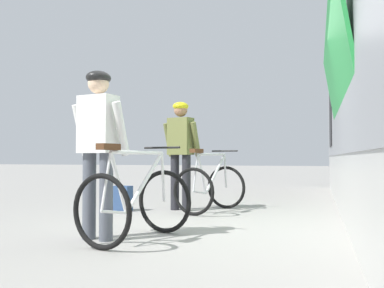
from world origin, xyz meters
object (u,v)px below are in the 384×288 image
object	(u,v)px
bicycle_near_silver	(211,186)
bicycle_far_white	(136,201)
cyclist_far_in_white	(98,138)
backpack_on_platform	(123,198)
cyclist_near_in_olive	(181,145)

from	to	relation	value
bicycle_near_silver	bicycle_far_white	size ratio (longest dim) A/B	1.01
cyclist_far_in_white	backpack_on_platform	bearing A→B (deg)	110.17
cyclist_near_in_olive	bicycle_near_silver	distance (m)	0.83
cyclist_near_in_olive	cyclist_far_in_white	distance (m)	2.54
bicycle_far_white	cyclist_near_in_olive	bearing A→B (deg)	97.78
cyclist_far_in_white	bicycle_far_white	xyz separation A→B (m)	(0.40, 0.07, -0.65)
bicycle_near_silver	backpack_on_platform	distance (m)	1.43
cyclist_far_in_white	backpack_on_platform	size ratio (longest dim) A/B	4.40
cyclist_far_in_white	bicycle_far_white	world-z (taller)	cyclist_far_in_white
cyclist_near_in_olive	backpack_on_platform	size ratio (longest dim) A/B	4.40
backpack_on_platform	bicycle_near_silver	bearing A→B (deg)	18.04
bicycle_near_silver	backpack_on_platform	xyz separation A→B (m)	(-1.38, -0.28, -0.20)
cyclist_far_in_white	bicycle_far_white	bearing A→B (deg)	9.95
cyclist_near_in_olive	bicycle_far_white	world-z (taller)	cyclist_near_in_olive
cyclist_near_in_olive	bicycle_near_silver	xyz separation A→B (m)	(0.51, -0.06, -0.65)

